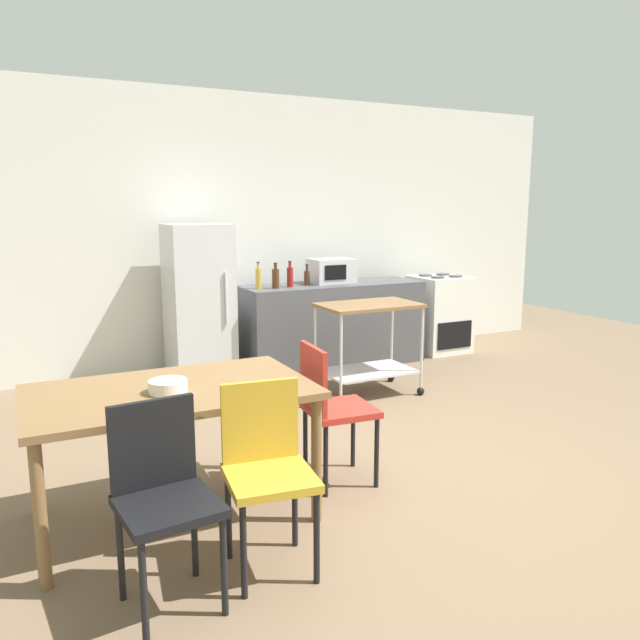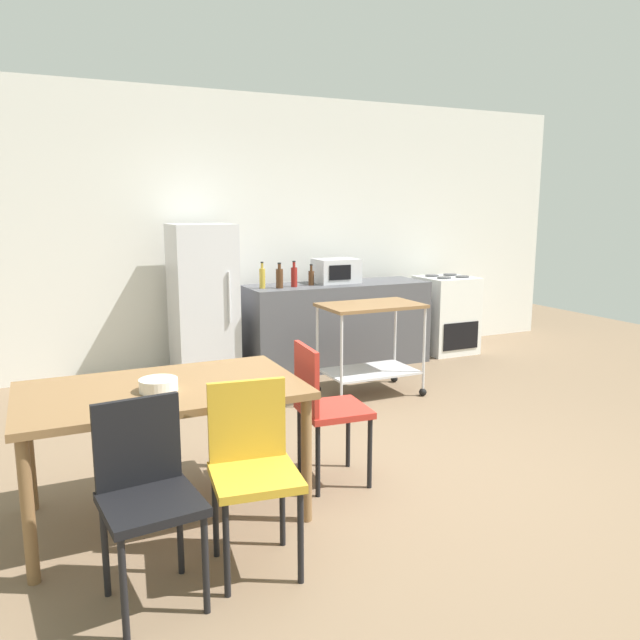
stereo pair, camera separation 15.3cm
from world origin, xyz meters
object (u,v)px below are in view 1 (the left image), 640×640
(bottle_sparkling_water, at_px, (276,278))
(chair_mustard, at_px, (267,463))
(bottle_wine, at_px, (290,276))
(bottle_olive_oil, at_px, (307,277))
(refrigerator, at_px, (199,303))
(bottle_vinegar, at_px, (258,278))
(microwave, at_px, (331,271))
(kitchen_cart, at_px, (368,333))
(fruit_bowl, at_px, (168,386))
(chair_black, at_px, (163,490))
(dining_table, at_px, (171,402))
(stove_oven, at_px, (439,314))
(chair_red, at_px, (331,404))

(bottle_sparkling_water, bearing_deg, chair_mustard, -113.30)
(bottle_wine, height_order, bottle_olive_oil, bottle_wine)
(refrigerator, relative_size, bottle_vinegar, 5.76)
(bottle_vinegar, xyz_separation_m, microwave, (0.89, 0.10, 0.02))
(kitchen_cart, relative_size, fruit_bowl, 4.48)
(bottle_vinegar, height_order, bottle_olive_oil, bottle_vinegar)
(chair_black, height_order, microwave, microwave)
(dining_table, relative_size, chair_mustard, 1.69)
(stove_oven, relative_size, kitchen_cart, 1.01)
(chair_black, relative_size, bottle_vinegar, 3.31)
(chair_mustard, height_order, fruit_bowl, chair_mustard)
(bottle_vinegar, relative_size, bottle_olive_oil, 1.21)
(bottle_olive_oil, bearing_deg, refrigerator, 174.06)
(stove_oven, xyz_separation_m, bottle_olive_oil, (-1.77, -0.04, 0.53))
(bottle_sparkling_water, height_order, fruit_bowl, bottle_sparkling_water)
(chair_black, relative_size, fruit_bowl, 4.39)
(stove_oven, height_order, bottle_wine, bottle_wine)
(bottle_sparkling_water, relative_size, fruit_bowl, 1.28)
(chair_red, xyz_separation_m, chair_mustard, (-0.69, -0.66, 0.00))
(bottle_vinegar, relative_size, bottle_wine, 1.01)
(chair_black, height_order, bottle_wine, bottle_wine)
(refrigerator, height_order, kitchen_cart, refrigerator)
(kitchen_cart, xyz_separation_m, microwave, (0.23, 1.17, 0.46))
(bottle_sparkling_water, bearing_deg, refrigerator, 165.40)
(dining_table, bearing_deg, kitchen_cart, 35.02)
(dining_table, xyz_separation_m, chair_mustard, (0.29, -0.65, -0.15))
(bottle_vinegar, xyz_separation_m, bottle_olive_oil, (0.55, 0.02, -0.02))
(chair_red, height_order, bottle_wine, bottle_wine)
(refrigerator, distance_m, bottle_sparkling_water, 0.80)
(dining_table, height_order, fruit_bowl, fruit_bowl)
(microwave, bearing_deg, chair_mustard, -122.05)
(chair_black, xyz_separation_m, stove_oven, (4.03, 3.36, -0.07))
(dining_table, relative_size, chair_red, 1.69)
(chair_black, bearing_deg, kitchen_cart, 37.33)
(chair_black, bearing_deg, chair_mustard, 1.63)
(chair_red, relative_size, microwave, 1.93)
(stove_oven, bearing_deg, chair_red, -137.15)
(stove_oven, bearing_deg, dining_table, -145.39)
(kitchen_cart, relative_size, bottle_vinegar, 3.38)
(dining_table, xyz_separation_m, bottle_sparkling_water, (1.66, 2.52, 0.34))
(bottle_wine, distance_m, microwave, 0.56)
(bottle_olive_oil, bearing_deg, microwave, 13.82)
(bottle_olive_oil, bearing_deg, stove_oven, 1.18)
(bottle_wine, relative_size, microwave, 0.58)
(fruit_bowl, bearing_deg, bottle_vinegar, 60.07)
(chair_black, distance_m, bottle_olive_oil, 4.04)
(dining_table, height_order, bottle_vinegar, bottle_vinegar)
(bottle_sparkling_water, bearing_deg, stove_oven, 3.00)
(dining_table, distance_m, bottle_olive_oil, 3.32)
(kitchen_cart, distance_m, bottle_olive_oil, 1.17)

